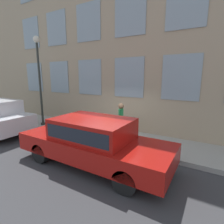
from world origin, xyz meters
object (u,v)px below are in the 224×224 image
(person, at_px, (121,117))
(fire_hydrant, at_px, (103,130))
(street_lamp, at_px, (39,71))
(parked_car_red_near, at_px, (93,139))

(person, bearing_deg, fire_hydrant, 159.26)
(street_lamp, bearing_deg, fire_hydrant, -90.04)
(fire_hydrant, bearing_deg, parked_car_red_near, -155.26)
(fire_hydrant, height_order, parked_car_red_near, parked_car_red_near)
(person, bearing_deg, street_lamp, 134.22)
(fire_hydrant, relative_size, person, 0.41)
(fire_hydrant, bearing_deg, street_lamp, 89.96)
(fire_hydrant, bearing_deg, person, -60.34)
(fire_hydrant, distance_m, street_lamp, 5.11)
(fire_hydrant, relative_size, parked_car_red_near, 0.13)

